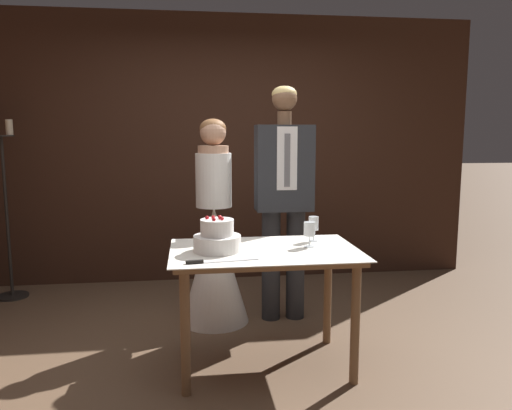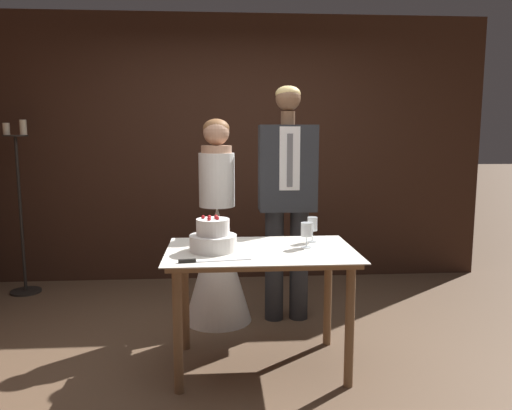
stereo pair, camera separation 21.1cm
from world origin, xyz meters
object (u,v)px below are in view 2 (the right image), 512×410
Objects in this scene: tiered_cake at (213,237)px; bride at (218,249)px; candle_stand at (21,215)px; wine_glass_middle at (307,231)px; groom at (287,192)px; wine_glass_near at (312,225)px; cake_knife at (201,261)px; cake_table at (261,265)px.

tiered_cake is 0.88m from bride.
candle_stand reaches higher than bride.
groom reaches higher than wine_glass_middle.
tiered_cake reaches higher than wine_glass_near.
cake_knife is at bearing -154.43° from wine_glass_middle.
cake_knife is 0.26× the size of bride.
groom reaches higher than cake_table.
candle_stand is at bearing 160.59° from groom.
groom is at bearing 55.27° from tiered_cake.
groom is at bearing -0.07° from bride.
candle_stand is at bearing 141.70° from cake_table.
bride reaches higher than wine_glass_middle.
bride is 0.99× the size of candle_stand.
wine_glass_middle is 1.02m from bride.
cake_knife is 1.13m from bride.
candle_stand is (-2.39, 0.84, -0.30)m from groom.
tiered_cake is 0.60m from wine_glass_middle.
bride is at bearing -24.65° from candle_stand.
wine_glass_near is at bearing 28.37° from cake_table.
wine_glass_near is at bearing 67.12° from wine_glass_middle.
tiered_cake is 0.70m from wine_glass_near.
tiered_cake is 1.82× the size of wine_glass_middle.
cake_knife is at bearing -120.22° from groom.
bride is (-0.28, 0.83, -0.08)m from cake_table.
tiered_cake is (-0.30, -0.01, 0.19)m from cake_table.
tiered_cake reaches higher than wine_glass_middle.
cake_table is 0.88m from bride.
cake_knife is 2.62m from candle_stand.
wine_glass_middle is 0.09× the size of groom.
candle_stand reaches higher than wine_glass_near.
candle_stand is (-1.83, 0.84, 0.15)m from bride.
wine_glass_middle is 0.80m from groom.
cake_table is at bearing -71.40° from bride.
tiered_cake is at bearing -162.87° from wine_glass_near.
cake_table is 2.81× the size of cake_knife.
groom is 2.55m from candle_stand.
cake_knife is 2.48× the size of wine_glass_near.
tiered_cake is at bearing -42.75° from candle_stand.
tiered_cake is 0.18× the size of candle_stand.
candle_stand is at bearing 124.18° from cake_knife.
bride is (-0.64, 0.63, -0.30)m from wine_glass_near.
groom reaches higher than candle_stand.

